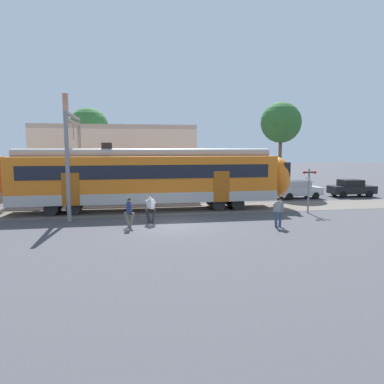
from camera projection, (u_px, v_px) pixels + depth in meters
ground_plane at (176, 226)px, 21.17m from camera, size 160.00×160.00×0.00m
commuter_train at (17, 180)px, 24.55m from camera, size 38.05×3.07×4.73m
pedestrian_navy at (129, 210)px, 20.53m from camera, size 0.61×0.61×1.67m
pedestrian_white at (151, 206)px, 21.77m from camera, size 0.70×0.51×1.67m
pedestrian_grey at (278, 210)px, 20.71m from camera, size 0.67×0.51×1.67m
parked_car_silver at (298, 189)px, 32.41m from camera, size 4.08×1.93×1.54m
parked_car_black at (351, 188)px, 33.60m from camera, size 4.06×1.87×1.54m
catenary_gantry at (74, 149)px, 24.96m from camera, size 0.24×6.64×6.53m
crossing_signal at (309, 183)px, 25.06m from camera, size 0.96×0.22×3.00m
background_building at (116, 160)px, 34.82m from camera, size 14.40×5.00×9.20m
street_tree_right at (281, 123)px, 36.15m from camera, size 3.92×3.92×8.77m
street_tree_left at (89, 128)px, 38.26m from camera, size 4.02×4.02×8.45m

